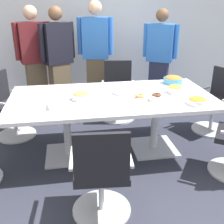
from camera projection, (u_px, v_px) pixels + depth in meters
ground_plane at (112, 152)px, 3.56m from camera, size 10.00×10.00×0.01m
back_wall at (91, 22)px, 5.20m from camera, size 8.00×0.10×2.80m
conference_table at (112, 106)px, 3.31m from camera, size 2.40×1.20×0.75m
office_chair_1 at (216, 104)px, 4.00m from camera, size 0.72×0.72×0.91m
office_chair_2 at (118, 94)px, 4.43m from camera, size 0.62×0.62×0.91m
office_chair_3 at (10, 109)px, 3.83m from camera, size 0.72×0.72×0.91m
office_chair_5 at (101, 177)px, 2.36m from camera, size 0.58×0.58×0.91m
person_standing_0 at (35, 58)px, 4.61m from camera, size 0.60×0.35×1.73m
person_standing_1 at (59, 59)px, 4.56m from camera, size 0.58×0.40×1.72m
person_standing_2 at (96, 53)px, 4.76m from camera, size 0.61×0.30×1.80m
person_standing_3 at (160, 57)px, 4.83m from camera, size 0.57×0.41×1.67m
snack_bowl_cookies at (81, 96)px, 3.16m from camera, size 0.22×0.22×0.09m
snack_bowl_chips_orange at (198, 101)px, 3.01m from camera, size 0.22×0.22×0.08m
snack_bowl_chips_yellow at (175, 89)px, 3.37m from camera, size 0.18×0.18×0.10m
snack_bowl_pretzels at (173, 80)px, 3.75m from camera, size 0.26×0.26×0.11m
donut_platter at (148, 96)px, 3.21m from camera, size 0.31×0.32×0.04m
plate_stack at (121, 92)px, 3.36m from camera, size 0.20×0.20×0.04m
napkin_pile at (57, 105)px, 2.93m from camera, size 0.17×0.17×0.06m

